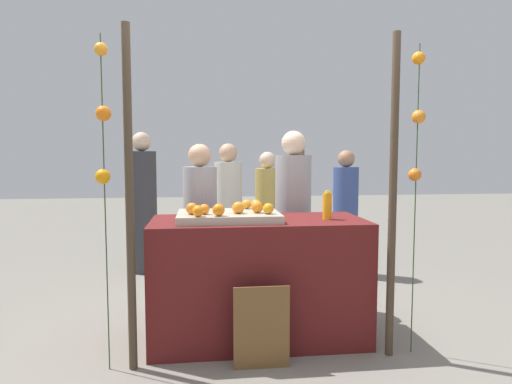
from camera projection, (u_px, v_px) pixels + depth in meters
The scene contains 26 objects.
ground_plane at pixel (258, 337), 3.55m from camera, with size 24.00×24.00×0.00m, color gray.
stall_counter at pixel (258, 279), 3.51m from camera, with size 1.65×0.75×0.95m, color #5B1919.
orange_tray at pixel (229, 216), 3.42m from camera, with size 0.77×0.55×0.06m, color #B2AD99.
orange_0 at pixel (268, 209), 3.32m from camera, with size 0.08×0.08×0.08m, color orange.
orange_1 at pixel (238, 208), 3.34m from camera, with size 0.09×0.09×0.09m, color orange.
orange_2 at pixel (257, 207), 3.38m from camera, with size 0.09×0.09×0.09m, color orange.
orange_3 at pixel (237, 208), 3.42m from camera, with size 0.07×0.07×0.07m, color orange.
orange_4 at pixel (219, 210), 3.20m from camera, with size 0.09×0.09×0.09m, color orange.
orange_5 at pixel (198, 211), 3.17m from camera, with size 0.08×0.08×0.08m, color orange.
orange_6 at pixel (256, 204), 3.62m from camera, with size 0.08×0.08×0.08m, color orange.
orange_7 at pixel (192, 209), 3.29m from camera, with size 0.09×0.09×0.09m, color orange.
orange_8 at pixel (204, 209), 3.30m from camera, with size 0.08×0.08×0.08m, color orange.
orange_9 at pixel (247, 204), 3.64m from camera, with size 0.07×0.07×0.07m, color orange.
juice_bottle at pixel (327, 206), 3.46m from camera, with size 0.07×0.07×0.22m.
chalkboard_sign at pixel (261, 328), 3.02m from camera, with size 0.38×0.03×0.58m.
vendor_left at pixel (200, 234), 4.12m from camera, with size 0.31×0.31×1.55m.
vendor_right at pixel (293, 226), 4.21m from camera, with size 0.33×0.33×1.67m.
crowd_person_0 at pixel (296, 207), 6.13m from camera, with size 0.32×0.32×1.59m.
crowd_person_1 at pixel (229, 216), 5.18m from camera, with size 0.32×0.32×1.58m.
crowd_person_2 at pixel (143, 207), 5.50m from camera, with size 0.35×0.35×1.72m.
crowd_person_3 at pixel (267, 218), 5.40m from camera, with size 0.30×0.30×1.48m.
crowd_person_4 at pixel (345, 217), 5.38m from camera, with size 0.30×0.30×1.50m.
canopy_post_left at pixel (130, 201), 2.94m from camera, with size 0.06×0.06×2.29m, color #473828.
canopy_post_right at pixel (393, 198), 3.15m from camera, with size 0.06×0.06×2.29m, color #473828.
garland_strand_left at pixel (103, 126), 2.89m from camera, with size 0.11×0.11×2.22m.
garland_strand_right at pixel (417, 123), 3.15m from camera, with size 0.11×0.11×2.22m.
Camera 1 is at (-0.43, -3.41, 1.45)m, focal length 31.39 mm.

